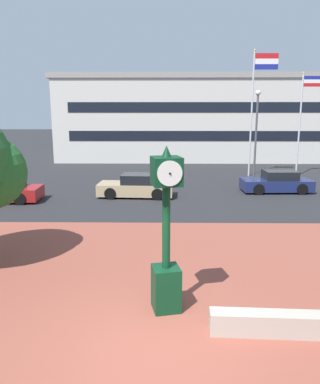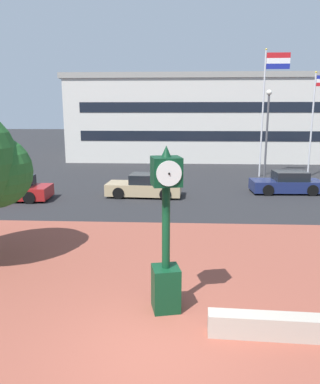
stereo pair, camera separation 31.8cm
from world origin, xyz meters
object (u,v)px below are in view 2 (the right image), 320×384
at_px(street_clock, 166,241).
at_px(car_street_far, 11,190).
at_px(street_lamp_post, 267,125).
at_px(car_street_near, 287,183).
at_px(flagpole_secondary, 314,118).
at_px(civic_building, 224,118).
at_px(car_street_mid, 145,186).
at_px(flagpole_primary, 266,101).

height_order(street_clock, car_street_far, street_clock).
height_order(car_street_far, street_lamp_post, street_lamp_post).
height_order(car_street_near, flagpole_secondary, flagpole_secondary).
height_order(flagpole_secondary, street_lamp_post, flagpole_secondary).
xyz_separation_m(car_street_far, civic_building, (13.80, 22.04, 3.51)).
relative_size(car_street_near, car_street_mid, 0.97).
bearing_deg(car_street_far, car_street_near, -83.18).
relative_size(street_clock, civic_building, 0.12).
bearing_deg(flagpole_primary, street_clock, -108.22).
bearing_deg(civic_building, car_street_near, -85.48).
xyz_separation_m(car_street_near, flagpole_secondary, (3.23, 5.77, 3.71)).
bearing_deg(street_lamp_post, flagpole_primary, 82.60).
xyz_separation_m(car_street_near, car_street_far, (-15.34, -2.63, 0.00)).
relative_size(car_street_mid, civic_building, 0.13).
bearing_deg(car_street_mid, street_lamp_post, -51.73).
distance_m(car_street_near, car_street_mid, 8.34).
bearing_deg(car_street_near, flagpole_primary, -0.11).
relative_size(flagpole_primary, civic_building, 0.28).
xyz_separation_m(car_street_mid, flagpole_secondary, (11.46, 7.14, 3.70)).
bearing_deg(street_lamp_post, flagpole_secondary, 24.31).
relative_size(car_street_far, civic_building, 0.14).
distance_m(street_clock, street_lamp_post, 18.97).
relative_size(car_street_mid, flagpole_secondary, 0.57).
bearing_deg(civic_building, flagpole_primary, -84.37).
relative_size(car_street_near, street_lamp_post, 0.67).
height_order(car_street_mid, civic_building, civic_building).
bearing_deg(street_clock, flagpole_primary, 59.30).
distance_m(car_street_near, car_street_far, 15.56).
relative_size(flagpole_secondary, civic_building, 0.24).
bearing_deg(flagpole_primary, street_lamp_post, -97.40).
xyz_separation_m(flagpole_primary, civic_building, (-1.34, 13.63, -1.34)).
height_order(flagpole_secondary, civic_building, civic_building).
bearing_deg(flagpole_primary, civic_building, 95.63).
distance_m(car_street_far, flagpole_primary, 17.99).
height_order(car_street_near, civic_building, civic_building).
height_order(car_street_far, civic_building, civic_building).
height_order(street_clock, flagpole_secondary, flagpole_secondary).
xyz_separation_m(car_street_mid, civic_building, (6.70, 20.78, 3.51)).
bearing_deg(car_street_near, flagpole_secondary, -31.21).
bearing_deg(car_street_mid, flagpole_primary, -45.22).
distance_m(car_street_mid, street_lamp_post, 10.09).
xyz_separation_m(street_clock, street_lamp_post, (6.19, 17.81, 2.05)).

